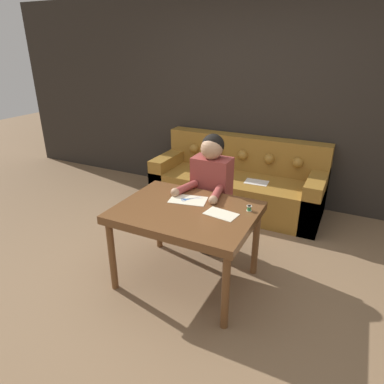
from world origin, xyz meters
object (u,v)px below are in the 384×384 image
(couch, at_px, (238,184))
(scissors, at_px, (188,199))
(dining_table, at_px, (186,217))
(person, at_px, (211,195))
(thread_spool, at_px, (249,208))

(couch, xyz_separation_m, scissors, (0.05, -1.53, 0.41))
(dining_table, xyz_separation_m, scissors, (-0.07, 0.17, 0.08))
(couch, bearing_deg, scissors, -88.21)
(dining_table, height_order, person, person)
(couch, bearing_deg, dining_table, -86.00)
(thread_spool, bearing_deg, dining_table, -157.64)
(couch, xyz_separation_m, person, (0.10, -1.13, 0.31))
(couch, distance_m, scissors, 1.58)
(couch, height_order, person, person)
(couch, height_order, scissors, couch)
(person, bearing_deg, dining_table, -88.19)
(person, height_order, thread_spool, person)
(dining_table, bearing_deg, thread_spool, 22.36)
(person, xyz_separation_m, scissors, (-0.05, -0.40, 0.10))
(dining_table, distance_m, scissors, 0.20)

